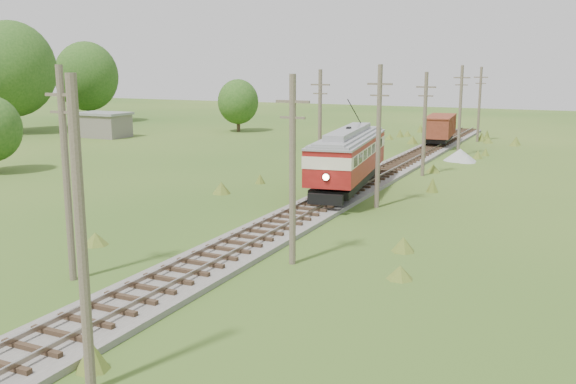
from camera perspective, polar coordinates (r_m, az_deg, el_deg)
The scene contains 16 objects.
railbed_main at distance 45.17m, azimuth 5.16°, elevation 0.01°, with size 3.60×96.00×0.57m.
streetcar at distance 45.07m, azimuth 5.38°, elevation 3.34°, with size 5.01×13.53×6.12m.
gondola at distance 73.62m, azimuth 13.36°, elevation 5.61°, with size 3.58×8.72×2.82m.
gravel_pile at distance 62.73m, azimuth 15.13°, elevation 3.16°, with size 3.16×3.35×1.15m.
utility_pole_r_1 at distance 18.07m, azimuth -17.89°, elevation -4.05°, with size 0.30×0.30×8.80m.
utility_pole_r_2 at distance 28.61m, azimuth 0.41°, elevation 2.08°, with size 1.60×0.30×8.60m.
utility_pole_r_3 at distance 40.67m, azimuth 8.05°, elevation 5.01°, with size 1.60×0.30×9.00m.
utility_pole_r_4 at distance 53.24m, azimuth 12.05°, elevation 6.01°, with size 1.60×0.30×8.40m.
utility_pole_r_5 at distance 65.83m, azimuth 15.06°, elevation 7.07°, with size 1.60×0.30×8.90m.
utility_pole_r_6 at distance 78.66m, azimuth 16.65°, elevation 7.54°, with size 1.60×0.30×8.70m.
utility_pole_l_a at distance 27.92m, azimuth -19.12°, elevation 1.64°, with size 1.60×0.30×9.00m.
utility_pole_l_b at distance 51.72m, azimuth 2.85°, elevation 6.21°, with size 1.60×0.30×8.60m.
tree_left_4 at distance 92.65m, azimuth -23.38°, elevation 10.01°, with size 11.34×11.34×14.61m.
tree_left_5 at distance 105.33m, azimuth -17.47°, elevation 9.78°, with size 9.66×9.66×12.44m.
tree_mid_a at distance 87.22m, azimuth -4.46°, elevation 8.00°, with size 5.46×5.46×7.03m.
shed at distance 83.79m, azimuth -16.10°, elevation 5.78°, with size 6.40×4.40×3.10m.
Camera 1 is at (15.19, -7.61, 9.02)m, focal length 40.00 mm.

